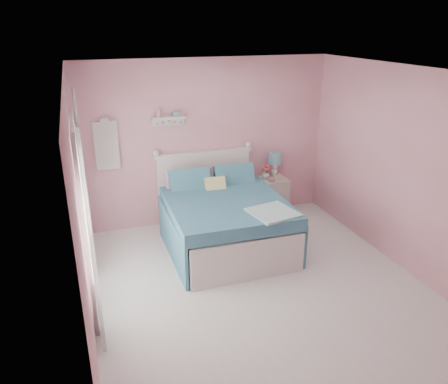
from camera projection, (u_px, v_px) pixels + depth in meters
floor at (261, 288)px, 5.41m from camera, size 4.50×4.50×0.00m
room_shell at (265, 167)px, 4.83m from camera, size 4.50×4.50×4.50m
bed at (223, 220)px, 6.32m from camera, size 1.64×2.05×1.18m
nightstand at (272, 197)px, 7.38m from camera, size 0.45×0.45×0.65m
table_lamp at (275, 160)px, 7.22m from camera, size 0.21×0.21×0.43m
vase at (266, 175)px, 7.22m from camera, size 0.17×0.17×0.15m
teacup at (272, 179)px, 7.12m from camera, size 0.14×0.14×0.09m
roses at (266, 168)px, 7.17m from camera, size 0.14×0.11×0.12m
wall_shelf at (168, 119)px, 6.52m from camera, size 0.50×0.15×0.25m
hanging_dress at (107, 146)px, 6.35m from camera, size 0.34×0.03×0.72m
french_door at (84, 218)px, 4.78m from camera, size 0.04×1.32×2.16m
curtain_near at (91, 239)px, 4.10m from camera, size 0.04×0.40×2.32m
curtain_far at (85, 186)px, 5.41m from camera, size 0.04×0.40×2.32m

